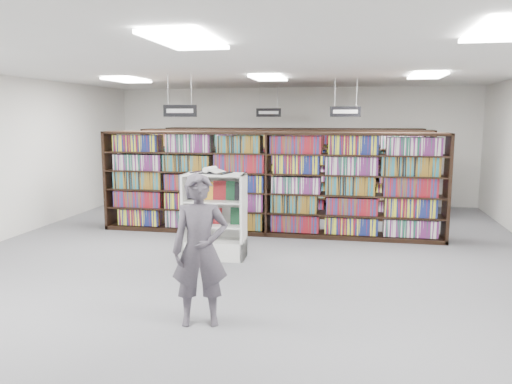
% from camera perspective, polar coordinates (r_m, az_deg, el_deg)
% --- Properties ---
extents(floor, '(12.00, 12.00, 0.00)m').
position_cam_1_polar(floor, '(8.47, -0.90, -7.87)').
color(floor, '#5A5A60').
rests_on(floor, ground).
extents(ceiling, '(10.00, 12.00, 0.10)m').
position_cam_1_polar(ceiling, '(8.16, -0.96, 14.22)').
color(ceiling, silver).
rests_on(ceiling, wall_back).
extents(wall_back, '(10.00, 0.10, 3.20)m').
position_cam_1_polar(wall_back, '(14.07, 4.13, 5.31)').
color(wall_back, silver).
rests_on(wall_back, ground).
extents(bookshelf_row_near, '(7.00, 0.60, 2.10)m').
position_cam_1_polar(bookshelf_row_near, '(10.18, 1.40, 0.97)').
color(bookshelf_row_near, black).
rests_on(bookshelf_row_near, floor).
extents(bookshelf_row_mid, '(7.00, 0.60, 2.10)m').
position_cam_1_polar(bookshelf_row_mid, '(12.14, 2.97, 2.19)').
color(bookshelf_row_mid, black).
rests_on(bookshelf_row_mid, floor).
extents(bookshelf_row_far, '(7.00, 0.60, 2.10)m').
position_cam_1_polar(bookshelf_row_far, '(13.82, 3.95, 2.96)').
color(bookshelf_row_far, black).
rests_on(bookshelf_row_far, floor).
extents(aisle_sign_left, '(0.65, 0.02, 0.80)m').
position_cam_1_polar(aisle_sign_left, '(9.49, -8.69, 9.28)').
color(aisle_sign_left, '#B2B2B7').
rests_on(aisle_sign_left, ceiling).
extents(aisle_sign_right, '(0.65, 0.02, 0.80)m').
position_cam_1_polar(aisle_sign_right, '(10.95, 10.18, 9.14)').
color(aisle_sign_right, '#B2B2B7').
rests_on(aisle_sign_right, ceiling).
extents(aisle_sign_center, '(0.65, 0.02, 0.80)m').
position_cam_1_polar(aisle_sign_center, '(13.13, 1.45, 9.16)').
color(aisle_sign_center, '#B2B2B7').
rests_on(aisle_sign_center, ceiling).
extents(troffer_front_center, '(0.60, 1.20, 0.04)m').
position_cam_1_polar(troffer_front_center, '(5.28, -7.99, 16.79)').
color(troffer_front_center, white).
rests_on(troffer_front_center, ceiling).
extents(troffer_front_right, '(0.60, 1.20, 0.04)m').
position_cam_1_polar(troffer_front_right, '(5.18, 26.80, 16.14)').
color(troffer_front_right, white).
rests_on(troffer_front_right, ceiling).
extents(troffer_back_left, '(0.60, 1.20, 0.04)m').
position_cam_1_polar(troffer_back_left, '(11.02, -14.51, 12.28)').
color(troffer_back_left, white).
rests_on(troffer_back_left, ceiling).
extents(troffer_back_center, '(0.60, 1.20, 0.04)m').
position_cam_1_polar(troffer_back_center, '(10.12, 1.44, 12.90)').
color(troffer_back_center, white).
rests_on(troffer_back_center, ceiling).
extents(troffer_back_right, '(0.60, 1.20, 0.04)m').
position_cam_1_polar(troffer_back_right, '(10.06, 18.96, 12.47)').
color(troffer_back_right, white).
rests_on(troffer_back_right, ceiling).
extents(endcap_display, '(1.06, 0.56, 1.46)m').
position_cam_1_polar(endcap_display, '(8.60, -4.67, -4.27)').
color(endcap_display, silver).
rests_on(endcap_display, floor).
extents(open_book, '(0.71, 0.52, 0.13)m').
position_cam_1_polar(open_book, '(8.49, -5.19, 2.39)').
color(open_book, black).
rests_on(open_book, endcap_display).
extents(shopper, '(0.74, 0.58, 1.77)m').
position_cam_1_polar(shopper, '(5.79, -6.40, -6.62)').
color(shopper, '#46414A').
rests_on(shopper, floor).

